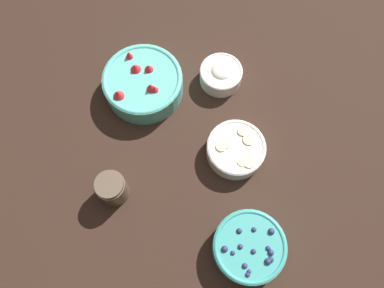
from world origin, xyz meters
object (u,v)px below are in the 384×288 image
Objects in this scene: bowl_cream at (222,74)px; jar_chocolate at (112,188)px; bowl_blueberries at (249,247)px; bowl_strawberries at (143,83)px; bowl_bananas at (236,149)px.

bowl_cream is 1.40× the size of jar_chocolate.
bowl_blueberries is 1.45× the size of bowl_cream.
bowl_cream is (-0.10, 0.20, -0.01)m from bowl_strawberries.
jar_chocolate is at bearing -53.93° from bowl_bananas.
bowl_bananas is at bearing -157.92° from bowl_blueberries.
bowl_blueberries is at bearing 49.02° from bowl_strawberries.
bowl_blueberries is 0.48m from bowl_cream.
bowl_blueberries is at bearing 23.52° from bowl_cream.
jar_chocolate reaches higher than bowl_blueberries.
bowl_strawberries reaches higher than bowl_blueberries.
bowl_bananas is at bearing 25.10° from bowl_cream.
bowl_blueberries is at bearing 22.08° from bowl_bananas.
bowl_blueberries is 1.13× the size of bowl_bananas.
bowl_strawberries reaches higher than bowl_bananas.
jar_chocolate is (-0.04, -0.36, 0.00)m from bowl_blueberries.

